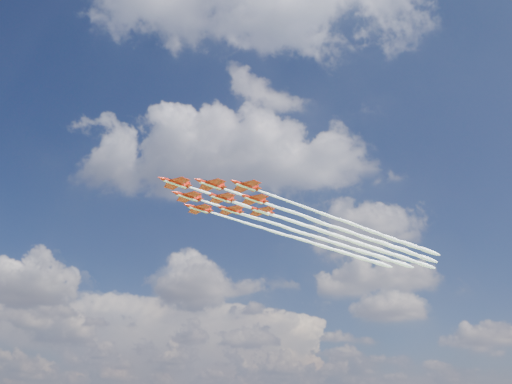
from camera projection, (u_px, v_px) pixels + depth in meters
jet_lead at (289, 220)px, 191.92m from camera, size 77.83×81.80×3.02m
jet_row2_port at (318, 221)px, 192.94m from camera, size 77.83×81.80×3.02m
jet_row2_starb at (294, 230)px, 202.07m from camera, size 77.83×81.80×3.02m
jet_row3_port at (347, 222)px, 193.96m from camera, size 77.83×81.80×3.02m
jet_row3_centre at (321, 231)px, 203.09m from camera, size 77.83×81.80×3.02m
jet_row3_starb at (298, 239)px, 212.21m from camera, size 77.83×81.80×3.02m
jet_row4_port at (349, 232)px, 204.11m from camera, size 77.83×81.80×3.02m
jet_row4_starb at (324, 239)px, 213.24m from camera, size 77.83×81.80×3.02m
jet_tail at (350, 240)px, 214.26m from camera, size 77.83×81.80×3.02m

